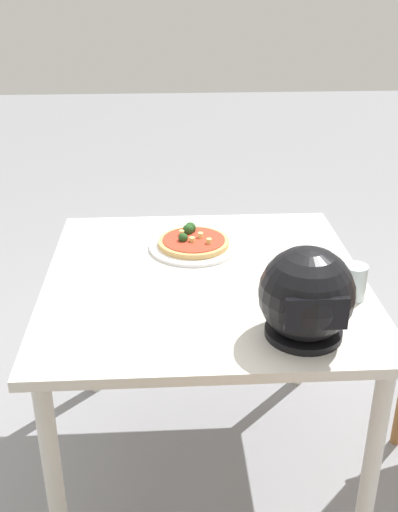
% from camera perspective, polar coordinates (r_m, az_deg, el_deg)
% --- Properties ---
extents(ground_plane, '(14.00, 14.00, 0.00)m').
position_cam_1_polar(ground_plane, '(2.36, 0.46, -18.65)').
color(ground_plane, gray).
extents(dining_table, '(0.99, 1.01, 0.77)m').
position_cam_1_polar(dining_table, '(1.95, 0.53, -4.28)').
color(dining_table, beige).
rests_on(dining_table, ground).
extents(pizza_plate, '(0.31, 0.31, 0.01)m').
position_cam_1_polar(pizza_plate, '(2.09, -0.49, 0.91)').
color(pizza_plate, white).
rests_on(pizza_plate, dining_table).
extents(pizza, '(0.24, 0.24, 0.05)m').
position_cam_1_polar(pizza, '(2.09, -0.56, 1.45)').
color(pizza, tan).
rests_on(pizza, pizza_plate).
extents(motorcycle_helmet, '(0.25, 0.25, 0.25)m').
position_cam_1_polar(motorcycle_helmet, '(1.58, 10.05, -3.70)').
color(motorcycle_helmet, black).
rests_on(motorcycle_helmet, dining_table).
extents(drinking_glass, '(0.07, 0.07, 0.11)m').
position_cam_1_polar(drinking_glass, '(1.81, 14.36, -2.40)').
color(drinking_glass, silver).
rests_on(drinking_glass, dining_table).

